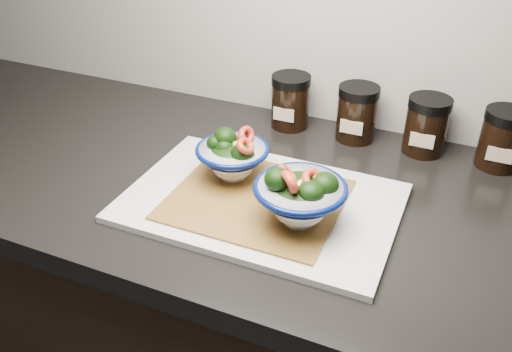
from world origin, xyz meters
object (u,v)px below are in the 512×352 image
at_px(spice_jar_b, 357,113).
at_px(spice_jar_c, 426,125).
at_px(spice_jar_a, 290,101).
at_px(spice_jar_d, 503,139).
at_px(cutting_board, 261,203).
at_px(bowl_right, 301,197).
at_px(bowl_left, 233,156).

distance_m(spice_jar_b, spice_jar_c, 0.14).
height_order(spice_jar_a, spice_jar_d, same).
bearing_deg(cutting_board, spice_jar_b, 74.57).
xyz_separation_m(cutting_board, spice_jar_a, (-0.06, 0.30, 0.05)).
height_order(spice_jar_b, spice_jar_d, same).
bearing_deg(spice_jar_c, spice_jar_b, 180.00).
height_order(bowl_right, spice_jar_c, bowl_right).
bearing_deg(spice_jar_a, bowl_right, -67.06).
bearing_deg(bowl_right, cutting_board, 156.71).
bearing_deg(spice_jar_d, spice_jar_a, 180.00).
distance_m(spice_jar_a, spice_jar_d, 0.42).
bearing_deg(cutting_board, spice_jar_a, 101.44).
height_order(bowl_left, spice_jar_c, same).
xyz_separation_m(bowl_left, spice_jar_c, (0.29, 0.26, -0.00)).
distance_m(cutting_board, spice_jar_d, 0.47).
bearing_deg(spice_jar_d, bowl_left, -149.04).
relative_size(bowl_right, spice_jar_b, 1.29).
bearing_deg(spice_jar_b, bowl_right, -90.31).
bearing_deg(cutting_board, spice_jar_d, 39.98).
bearing_deg(spice_jar_d, spice_jar_c, 180.00).
bearing_deg(spice_jar_a, spice_jar_b, 0.00).
height_order(bowl_left, spice_jar_d, same).
xyz_separation_m(spice_jar_b, spice_jar_d, (0.27, 0.00, 0.00)).
height_order(bowl_right, spice_jar_b, bowl_right).
distance_m(cutting_board, spice_jar_b, 0.31).
bearing_deg(spice_jar_b, spice_jar_c, 0.00).
distance_m(bowl_left, spice_jar_a, 0.26).
relative_size(bowl_left, spice_jar_b, 1.15).
bearing_deg(bowl_right, spice_jar_b, 89.69).
distance_m(bowl_right, spice_jar_d, 0.43).
bearing_deg(bowl_right, spice_jar_d, 50.43).
xyz_separation_m(bowl_right, spice_jar_b, (0.00, 0.33, -0.01)).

